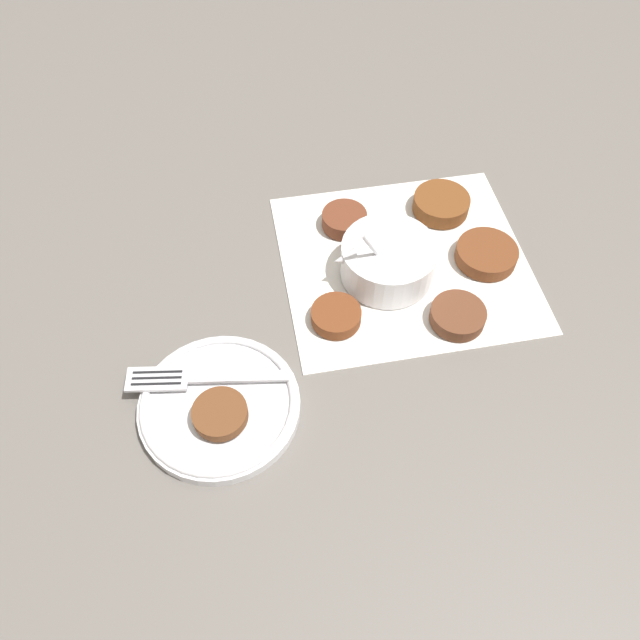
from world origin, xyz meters
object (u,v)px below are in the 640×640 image
Objects in this scene: fritter_on_plate at (220,414)px; serving_plate at (219,405)px; sauce_bowl at (387,262)px; fork at (189,378)px.

serving_plate is at bearing -89.71° from fritter_on_plate.
sauce_bowl is at bearing -148.87° from serving_plate.
sauce_bowl is at bearing -145.47° from fritter_on_plate.
fritter_on_plate reaches higher than fork.
sauce_bowl is at bearing -157.64° from fork.
sauce_bowl reaches higher than serving_plate.
fritter_on_plate is 0.33× the size of fork.
fritter_on_plate is (-0.00, 0.02, 0.02)m from serving_plate.
serving_plate is 0.04m from fork.
serving_plate is at bearing 128.10° from fork.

